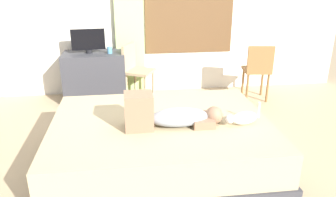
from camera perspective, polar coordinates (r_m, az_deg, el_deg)
ground_plane at (r=3.51m, az=-0.61°, el=-10.58°), size 16.00×16.00×0.00m
back_wall_with_window at (r=5.28m, az=-3.54°, el=16.62°), size 6.40×0.14×2.90m
bed at (r=3.37m, az=-1.25°, el=-7.50°), size 2.19×1.67×0.47m
person_lying at (r=3.09m, az=0.18°, el=-2.87°), size 0.94×0.28×0.34m
cat at (r=3.22m, az=12.81°, el=-3.32°), size 0.36×0.15×0.21m
desk at (r=5.09m, az=-12.44°, el=3.66°), size 0.90×0.56×0.74m
tv_monitor at (r=4.97m, az=-13.66°, el=9.71°), size 0.48×0.10×0.35m
cup at (r=4.91m, az=-10.08°, el=8.27°), size 0.07×0.07×0.10m
chair_by_desk at (r=4.97m, az=-5.70°, el=5.29°), size 0.51×0.51×0.86m
chair_spare at (r=5.11m, az=15.30°, el=5.09°), size 0.43×0.43×0.86m
curtain_left at (r=5.16m, az=-6.80°, el=14.71°), size 0.44×0.06×2.58m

